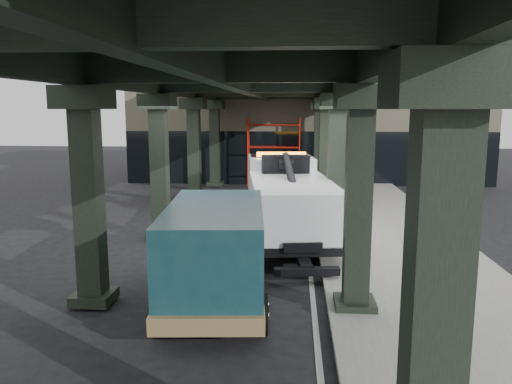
% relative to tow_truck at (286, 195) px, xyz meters
% --- Properties ---
extents(ground, '(90.00, 90.00, 0.00)m').
position_rel_tow_truck_xyz_m(ground, '(-0.93, -3.05, -1.45)').
color(ground, black).
rests_on(ground, ground).
extents(sidewalk, '(5.00, 40.00, 0.15)m').
position_rel_tow_truck_xyz_m(sidewalk, '(3.57, -1.05, -1.37)').
color(sidewalk, gray).
rests_on(sidewalk, ground).
extents(lane_stripe, '(0.12, 38.00, 0.01)m').
position_rel_tow_truck_xyz_m(lane_stripe, '(0.77, -1.05, -1.44)').
color(lane_stripe, silver).
rests_on(lane_stripe, ground).
extents(viaduct, '(7.40, 32.00, 6.40)m').
position_rel_tow_truck_xyz_m(viaduct, '(-1.33, -1.05, 4.01)').
color(viaduct, black).
rests_on(viaduct, ground).
extents(building, '(22.00, 10.00, 8.00)m').
position_rel_tow_truck_xyz_m(building, '(1.07, 16.95, 2.55)').
color(building, '#C6B793').
rests_on(building, ground).
extents(scaffolding, '(3.08, 0.88, 4.00)m').
position_rel_tow_truck_xyz_m(scaffolding, '(-0.93, 11.59, 0.66)').
color(scaffolding, red).
rests_on(scaffolding, ground).
extents(tow_truck, '(3.56, 9.28, 2.97)m').
position_rel_tow_truck_xyz_m(tow_truck, '(0.00, 0.00, 0.00)').
color(tow_truck, black).
rests_on(tow_truck, ground).
extents(towed_van, '(2.73, 5.97, 2.35)m').
position_rel_tow_truck_xyz_m(towed_van, '(-1.52, -6.57, -0.18)').
color(towed_van, '#123941').
rests_on(towed_van, ground).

